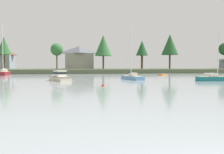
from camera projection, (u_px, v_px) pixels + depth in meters
far_shore_bank at (85, 70)px, 97.48m from camera, size 203.63×40.27×1.37m
sailboat_skyblue at (132, 78)px, 45.62m from camera, size 3.03×6.91×10.53m
sailboat_maroon at (4, 74)px, 66.77m from camera, size 2.68×8.90×14.07m
sailboat_teal at (215, 80)px, 41.40m from camera, size 6.14×1.81×8.50m
dinghy_orange at (163, 75)px, 65.70m from camera, size 3.16×2.94×0.45m
cruiser_cream at (59, 78)px, 42.08m from camera, size 4.29×6.54×3.21m
mooring_buoy_red at (103, 86)px, 30.63m from camera, size 0.36×0.36×0.41m
mooring_buoy_green at (58, 77)px, 54.51m from camera, size 0.49×0.49×0.54m
shore_tree_inland_a at (103, 46)px, 92.01m from camera, size 6.29×6.29×12.54m
shore_tree_far_left at (142, 48)px, 95.02m from camera, size 4.63×4.63×10.78m
shore_tree_far_right at (170, 45)px, 93.26m from camera, size 6.29×6.29×12.99m
shore_tree_left_mid at (57, 50)px, 85.92m from camera, size 4.29×4.29×8.95m
shore_tree_inland_c at (4, 46)px, 83.13m from camera, size 4.80×4.80×10.83m
cottage_eastern at (1, 58)px, 101.25m from camera, size 10.02×10.70×8.42m
cottage_near_water at (79, 57)px, 96.75m from camera, size 11.48×8.11×8.83m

